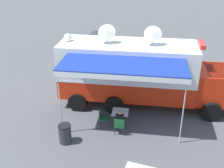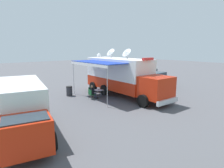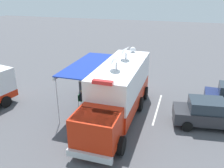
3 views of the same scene
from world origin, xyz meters
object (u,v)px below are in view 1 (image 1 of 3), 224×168
(command_truck, at_px, (141,72))
(water_bottle, at_px, (120,110))
(folding_chair_at_table, at_px, (119,125))
(trash_bin, at_px, (65,134))
(folding_table, at_px, (120,113))
(car_behind_truck, at_px, (100,44))
(seated_responder, at_px, (120,120))
(folding_chair_beside_table, at_px, (103,116))
(car_far_corner, at_px, (136,55))

(command_truck, height_order, water_bottle, command_truck)
(folding_chair_at_table, height_order, trash_bin, trash_bin)
(folding_table, height_order, car_behind_truck, car_behind_truck)
(trash_bin, relative_size, car_behind_truck, 0.21)
(folding_table, height_order, water_bottle, water_bottle)
(seated_responder, bearing_deg, folding_table, -176.00)
(folding_chair_beside_table, xyz_separation_m, car_far_corner, (-8.06, 1.23, 0.37))
(car_behind_truck, bearing_deg, folding_chair_at_table, 13.85)
(water_bottle, relative_size, car_behind_truck, 0.05)
(folding_chair_at_table, bearing_deg, water_bottle, -175.91)
(water_bottle, distance_m, folding_chair_beside_table, 0.91)
(water_bottle, xyz_separation_m, folding_chair_beside_table, (0.18, -0.83, -0.32))
(water_bottle, height_order, folding_chair_beside_table, water_bottle)
(folding_table, bearing_deg, car_behind_truck, -165.29)
(folding_chair_at_table, bearing_deg, car_far_corner, 177.74)
(seated_responder, distance_m, car_far_corner, 8.51)
(folding_table, bearing_deg, car_far_corner, 177.22)
(car_far_corner, bearing_deg, water_bottle, -2.92)
(water_bottle, relative_size, folding_chair_beside_table, 0.26)
(car_behind_truck, bearing_deg, trash_bin, 1.47)
(folding_table, bearing_deg, water_bottle, -116.58)
(water_bottle, xyz_separation_m, car_behind_truck, (-9.97, -2.60, 0.05))
(car_behind_truck, bearing_deg, command_truck, 24.32)
(trash_bin, bearing_deg, water_bottle, 126.80)
(folding_table, height_order, car_far_corner, car_far_corner)
(seated_responder, bearing_deg, command_truck, 163.44)
(folding_chair_beside_table, distance_m, car_behind_truck, 10.31)
(car_far_corner, bearing_deg, car_behind_truck, -124.84)
(command_truck, height_order, trash_bin, command_truck)
(water_bottle, distance_m, car_far_corner, 7.89)
(command_truck, bearing_deg, water_bottle, -22.21)
(seated_responder, bearing_deg, water_bottle, -174.33)
(trash_bin, distance_m, car_behind_truck, 11.70)
(folding_chair_at_table, bearing_deg, trash_bin, -68.87)
(folding_chair_at_table, relative_size, car_behind_truck, 0.20)
(command_truck, relative_size, water_bottle, 42.57)
(folding_chair_beside_table, bearing_deg, car_far_corner, 171.31)
(command_truck, xyz_separation_m, water_bottle, (2.21, -0.90, -1.11))
(water_bottle, relative_size, car_far_corner, 0.05)
(folding_table, height_order, trash_bin, trash_bin)
(command_truck, bearing_deg, folding_table, -21.71)
(water_bottle, distance_m, trash_bin, 2.90)
(folding_chair_beside_table, height_order, car_behind_truck, car_behind_truck)
(folding_chair_beside_table, relative_size, car_behind_truck, 0.20)
(folding_table, relative_size, water_bottle, 3.64)
(folding_chair_at_table, relative_size, seated_responder, 0.70)
(seated_responder, xyz_separation_m, car_far_corner, (-8.50, 0.34, 0.23))
(folding_chair_at_table, bearing_deg, folding_table, -177.21)
(folding_chair_beside_table, height_order, seated_responder, seated_responder)
(folding_table, relative_size, folding_chair_at_table, 0.94)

